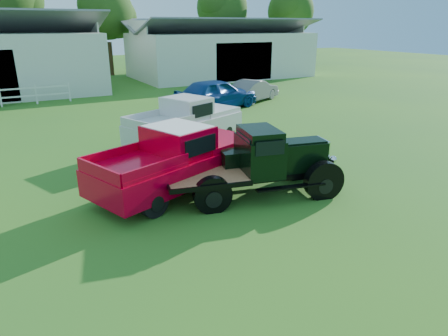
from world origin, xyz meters
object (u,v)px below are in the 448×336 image
vintage_flatbed (256,162)px  misc_car_grey (254,90)px  misc_car_blue (216,94)px  red_pickup (176,159)px  white_pickup (185,122)px

vintage_flatbed → misc_car_grey: size_ratio=1.19×
vintage_flatbed → misc_car_blue: (4.98, 11.89, -0.10)m
red_pickup → misc_car_grey: 15.34m
vintage_flatbed → red_pickup: 2.36m
white_pickup → misc_car_grey: size_ratio=1.24×
vintage_flatbed → red_pickup: size_ratio=0.92×
misc_car_grey → misc_car_blue: bearing=80.4°
red_pickup → white_pickup: red_pickup is taller
red_pickup → white_pickup: 4.86m
white_pickup → vintage_flatbed: bearing=-114.5°
red_pickup → vintage_flatbed: bearing=-56.9°
vintage_flatbed → red_pickup: (-1.89, 1.41, 0.00)m
vintage_flatbed → red_pickup: red_pickup is taller
misc_car_grey → white_pickup: bearing=105.2°
misc_car_grey → red_pickup: bearing=111.9°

